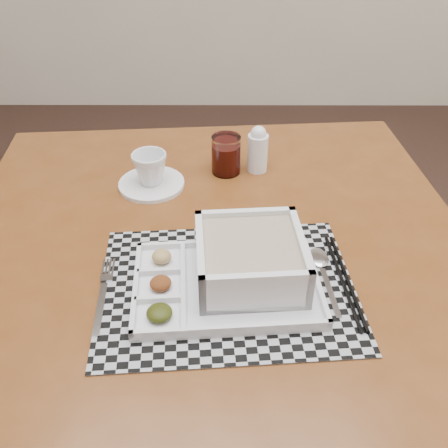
% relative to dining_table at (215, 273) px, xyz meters
% --- Properties ---
extents(dining_table, '(1.09, 1.09, 0.76)m').
position_rel_dining_table_xyz_m(dining_table, '(0.00, 0.00, 0.00)').
color(dining_table, '#5A2D10').
rests_on(dining_table, ground).
extents(placemat, '(0.47, 0.37, 0.00)m').
position_rel_dining_table_xyz_m(placemat, '(0.02, -0.12, 0.08)').
color(placemat, '#A0A0A7').
rests_on(placemat, dining_table).
extents(serving_tray, '(0.34, 0.24, 0.09)m').
position_rel_dining_table_xyz_m(serving_tray, '(0.05, -0.11, 0.12)').
color(serving_tray, white).
rests_on(serving_tray, placemat).
extents(fork, '(0.03, 0.19, 0.00)m').
position_rel_dining_table_xyz_m(fork, '(-0.19, -0.14, 0.08)').
color(fork, silver).
rests_on(fork, placemat).
extents(spoon, '(0.04, 0.18, 0.01)m').
position_rel_dining_table_xyz_m(spoon, '(0.20, -0.06, 0.08)').
color(spoon, silver).
rests_on(spoon, placemat).
extents(chopsticks, '(0.04, 0.24, 0.01)m').
position_rel_dining_table_xyz_m(chopsticks, '(0.23, -0.11, 0.08)').
color(chopsticks, black).
rests_on(chopsticks, placemat).
extents(saucer, '(0.15, 0.15, 0.01)m').
position_rel_dining_table_xyz_m(saucer, '(-0.15, 0.21, 0.08)').
color(saucer, white).
rests_on(saucer, dining_table).
extents(cup, '(0.08, 0.08, 0.07)m').
position_rel_dining_table_xyz_m(cup, '(-0.15, 0.21, 0.12)').
color(cup, white).
rests_on(cup, saucer).
extents(juice_glass, '(0.07, 0.07, 0.09)m').
position_rel_dining_table_xyz_m(juice_glass, '(0.02, 0.27, 0.12)').
color(juice_glass, white).
rests_on(juice_glass, dining_table).
extents(creamer_bottle, '(0.05, 0.05, 0.11)m').
position_rel_dining_table_xyz_m(creamer_bottle, '(0.10, 0.28, 0.13)').
color(creamer_bottle, white).
rests_on(creamer_bottle, dining_table).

